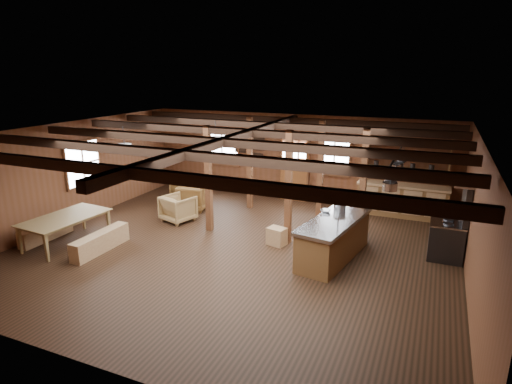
# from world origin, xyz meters

# --- Properties ---
(room) EXTENTS (10.04, 9.04, 2.84)m
(room) POSITION_xyz_m (0.00, 0.00, 1.40)
(room) COLOR black
(room) RESTS_ON ground
(ceiling_joists) EXTENTS (9.80, 8.82, 0.18)m
(ceiling_joists) POSITION_xyz_m (0.00, 0.18, 2.68)
(ceiling_joists) COLOR black
(ceiling_joists) RESTS_ON ceiling
(timber_posts) EXTENTS (3.95, 2.35, 2.80)m
(timber_posts) POSITION_xyz_m (0.52, 2.08, 1.40)
(timber_posts) COLOR #4E2716
(timber_posts) RESTS_ON floor
(back_door) EXTENTS (1.02, 0.08, 2.15)m
(back_door) POSITION_xyz_m (0.00, 4.45, 0.88)
(back_door) COLOR brown
(back_door) RESTS_ON floor
(window_back_left) EXTENTS (1.32, 0.06, 1.32)m
(window_back_left) POSITION_xyz_m (-2.60, 4.46, 1.60)
(window_back_left) COLOR white
(window_back_left) RESTS_ON wall_back
(window_back_right) EXTENTS (1.02, 0.06, 1.32)m
(window_back_right) POSITION_xyz_m (1.30, 4.46, 1.60)
(window_back_right) COLOR white
(window_back_right) RESTS_ON wall_back
(window_left) EXTENTS (0.14, 1.24, 1.32)m
(window_left) POSITION_xyz_m (-4.96, 0.50, 1.60)
(window_left) COLOR white
(window_left) RESTS_ON wall_back
(notice_boards) EXTENTS (1.08, 0.03, 0.90)m
(notice_boards) POSITION_xyz_m (-1.50, 4.46, 1.64)
(notice_boards) COLOR beige
(notice_boards) RESTS_ON wall_back
(back_counter) EXTENTS (2.55, 0.60, 2.45)m
(back_counter) POSITION_xyz_m (3.40, 4.20, 0.60)
(back_counter) COLOR brown
(back_counter) RESTS_ON floor
(pendant_lamps) EXTENTS (1.86, 2.36, 0.66)m
(pendant_lamps) POSITION_xyz_m (-2.25, 1.00, 2.25)
(pendant_lamps) COLOR #2E2E30
(pendant_lamps) RESTS_ON ceiling
(pot_rack) EXTENTS (0.33, 3.00, 0.46)m
(pot_rack) POSITION_xyz_m (3.50, 0.28, 2.26)
(pot_rack) COLOR #2E2E30
(pot_rack) RESTS_ON ceiling
(kitchen_island) EXTENTS (1.28, 2.61, 1.20)m
(kitchen_island) POSITION_xyz_m (2.26, 0.53, 0.48)
(kitchen_island) COLOR brown
(kitchen_island) RESTS_ON floor
(step_stool) EXTENTS (0.56, 0.45, 0.43)m
(step_stool) POSITION_xyz_m (0.81, 0.76, 0.22)
(step_stool) COLOR #966744
(step_stool) RESTS_ON floor
(commercial_range) EXTENTS (0.78, 1.47, 1.81)m
(commercial_range) POSITION_xyz_m (4.65, 1.85, 0.60)
(commercial_range) COLOR #2E2E30
(commercial_range) RESTS_ON floor
(dining_table) EXTENTS (1.28, 2.10, 0.71)m
(dining_table) POSITION_xyz_m (-3.90, -1.24, 0.36)
(dining_table) COLOR olive
(dining_table) RESTS_ON floor
(bench_wall) EXTENTS (0.27, 1.46, 0.40)m
(bench_wall) POSITION_xyz_m (-4.65, -1.24, 0.20)
(bench_wall) COLOR #966744
(bench_wall) RESTS_ON floor
(bench_aisle) EXTENTS (0.31, 1.66, 0.46)m
(bench_aisle) POSITION_xyz_m (-2.89, -1.24, 0.23)
(bench_aisle) COLOR #966744
(bench_aisle) RESTS_ON floor
(armchair_a) EXTENTS (0.94, 0.95, 0.65)m
(armchair_a) POSITION_xyz_m (-3.46, 3.13, 0.32)
(armchair_a) COLOR brown
(armchair_a) RESTS_ON floor
(armchair_b) EXTENTS (0.98, 1.00, 0.78)m
(armchair_b) POSITION_xyz_m (-2.52, 2.35, 0.39)
(armchair_b) COLOR brown
(armchair_b) RESTS_ON floor
(armchair_c) EXTENTS (1.01, 1.02, 0.75)m
(armchair_c) POSITION_xyz_m (-2.36, 1.26, 0.37)
(armchair_c) COLOR #9B7746
(armchair_c) RESTS_ON floor
(counter_pot) EXTENTS (0.29, 0.29, 0.17)m
(counter_pot) POSITION_xyz_m (2.21, 1.22, 1.03)
(counter_pot) COLOR #B0B3B7
(counter_pot) RESTS_ON kitchen_island
(bowl) EXTENTS (0.26, 0.26, 0.06)m
(bowl) POSITION_xyz_m (1.95, 0.93, 0.97)
(bowl) COLOR silver
(bowl) RESTS_ON kitchen_island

